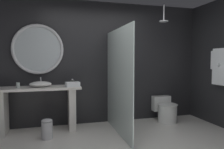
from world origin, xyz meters
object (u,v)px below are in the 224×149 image
object	(u,v)px
round_wall_mirror	(38,49)
toilet	(166,110)
hanging_bathrobe	(222,65)
waste_bin	(47,129)
soap_dispenser	(72,83)
vessel_sink	(40,84)
tumbler_cup	(18,85)
folded_hand_towel	(73,84)
rain_shower_head	(164,19)

from	to	relation	value
round_wall_mirror	toilet	bearing A→B (deg)	-6.25
hanging_bathrobe	waste_bin	xyz separation A→B (m)	(-3.30, 0.35, -1.09)
soap_dispenser	toilet	xyz separation A→B (m)	(2.04, -0.02, -0.67)
soap_dispenser	hanging_bathrobe	size ratio (longest dim) A/B	0.18
round_wall_mirror	hanging_bathrobe	world-z (taller)	round_wall_mirror
vessel_sink	round_wall_mirror	world-z (taller)	round_wall_mirror
waste_bin	round_wall_mirror	bearing A→B (deg)	103.46
tumbler_cup	soap_dispenser	size ratio (longest dim) A/B	0.71
vessel_sink	round_wall_mirror	xyz separation A→B (m)	(-0.05, 0.23, 0.67)
folded_hand_towel	tumbler_cup	bearing A→B (deg)	173.62
soap_dispenser	round_wall_mirror	size ratio (longest dim) A/B	0.14
waste_bin	vessel_sink	bearing A→B (deg)	104.69
tumbler_cup	rain_shower_head	bearing A→B (deg)	-3.43
hanging_bathrobe	folded_hand_towel	size ratio (longest dim) A/B	3.06
soap_dispenser	folded_hand_towel	xyz separation A→B (m)	(-0.01, -0.12, -0.02)
round_wall_mirror	toilet	distance (m)	3.01
vessel_sink	rain_shower_head	xyz separation A→B (m)	(2.46, -0.22, 1.29)
tumbler_cup	round_wall_mirror	bearing A→B (deg)	39.26
vessel_sink	folded_hand_towel	size ratio (longest dim) A/B	1.58
round_wall_mirror	folded_hand_towel	xyz separation A→B (m)	(0.63, -0.39, -0.67)
tumbler_cup	round_wall_mirror	size ratio (longest dim) A/B	0.10
soap_dispenser	waste_bin	world-z (taller)	soap_dispenser
tumbler_cup	soap_dispenser	bearing A→B (deg)	0.64
soap_dispenser	round_wall_mirror	bearing A→B (deg)	157.21
waste_bin	rain_shower_head	bearing A→B (deg)	5.47
round_wall_mirror	waste_bin	bearing A→B (deg)	-76.54
round_wall_mirror	rain_shower_head	size ratio (longest dim) A/B	2.85
tumbler_cup	waste_bin	bearing A→B (deg)	-38.07
hanging_bathrobe	waste_bin	distance (m)	3.50
round_wall_mirror	folded_hand_towel	size ratio (longest dim) A/B	3.85
waste_bin	toilet	bearing A→B (deg)	8.60
toilet	waste_bin	distance (m)	2.55
tumbler_cup	toilet	size ratio (longest dim) A/B	0.17
soap_dispenser	vessel_sink	bearing A→B (deg)	176.30
vessel_sink	hanging_bathrobe	world-z (taller)	hanging_bathrobe
round_wall_mirror	hanging_bathrobe	xyz separation A→B (m)	(3.46, -1.02, -0.31)
hanging_bathrobe	tumbler_cup	bearing A→B (deg)	168.95
waste_bin	hanging_bathrobe	bearing A→B (deg)	-6.02
vessel_sink	rain_shower_head	bearing A→B (deg)	-5.11
toilet	waste_bin	size ratio (longest dim) A/B	1.73
soap_dispenser	waste_bin	distance (m)	0.97
vessel_sink	tumbler_cup	size ratio (longest dim) A/B	4.04
vessel_sink	soap_dispenser	world-z (taller)	vessel_sink
round_wall_mirror	waste_bin	distance (m)	1.56
vessel_sink	toilet	distance (m)	2.72
round_wall_mirror	rain_shower_head	world-z (taller)	rain_shower_head
tumbler_cup	folded_hand_towel	xyz separation A→B (m)	(0.98, -0.11, -0.00)
soap_dispenser	hanging_bathrobe	bearing A→B (deg)	-14.95
hanging_bathrobe	toilet	world-z (taller)	hanging_bathrobe
hanging_bathrobe	waste_bin	size ratio (longest dim) A/B	2.26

